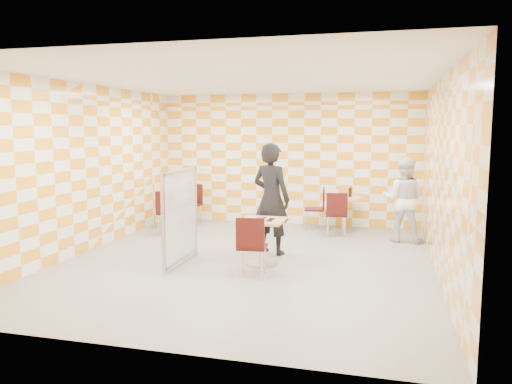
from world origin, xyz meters
TOP-DOWN VIEW (x-y plane):
  - room_shell at (0.00, 0.54)m, footprint 7.00×7.00m
  - main_table at (0.29, -0.14)m, footprint 0.70×0.70m
  - second_table at (1.34, 2.94)m, footprint 0.70×0.70m
  - empty_table at (-2.27, 2.31)m, footprint 0.70×0.70m
  - chair_main_front at (0.31, -0.89)m, footprint 0.46×0.47m
  - chair_second_front at (1.26, 2.27)m, footprint 0.48×0.49m
  - chair_second_side at (0.80, 2.95)m, footprint 0.47×0.47m
  - chair_empty_near at (-2.16, 1.59)m, footprint 0.43×0.44m
  - chair_empty_far at (-2.14, 2.92)m, footprint 0.53×0.53m
  - partition at (-1.01, -0.41)m, footprint 0.08×1.38m
  - man_dark at (0.26, 0.63)m, footprint 0.83×0.68m
  - man_white at (2.55, 2.22)m, footprint 0.88×0.72m
  - pizza_on_foil at (0.29, -0.15)m, footprint 0.40×0.40m
  - sport_bottle at (1.19, 3.00)m, footprint 0.06×0.06m
  - soda_bottle at (1.48, 2.96)m, footprint 0.07×0.07m

SIDE VIEW (x-z plane):
  - main_table at x=0.29m, z-range 0.13..0.88m
  - second_table at x=1.34m, z-range 0.13..0.88m
  - empty_table at x=-2.27m, z-range 0.13..0.88m
  - chair_main_front at x=0.31m, z-range 0.08..1.01m
  - chair_second_front at x=1.26m, z-range 0.08..1.01m
  - chair_second_side at x=0.80m, z-range 0.08..1.01m
  - chair_empty_near at x=-2.16m, z-range 0.08..1.01m
  - chair_empty_far at x=-2.14m, z-range 0.08..1.01m
  - pizza_on_foil at x=0.29m, z-range 0.74..0.79m
  - partition at x=-1.01m, z-range 0.02..1.57m
  - man_white at x=2.55m, z-range 0.00..1.67m
  - sport_bottle at x=1.19m, z-range 0.74..0.94m
  - soda_bottle at x=1.48m, z-range 0.74..0.97m
  - man_dark at x=0.26m, z-range 0.00..1.96m
  - room_shell at x=0.00m, z-range -2.00..5.00m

